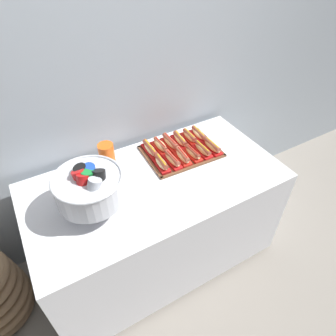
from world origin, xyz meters
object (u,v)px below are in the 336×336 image
hot_dog_2 (183,156)px  hot_dog_4 (202,150)px  hot_dog_8 (170,143)px  hot_dog_5 (212,146)px  cup_stack (107,158)px  punch_bowl (89,187)px  hot_dog_7 (160,146)px  hot_dog_9 (180,140)px  hot_dog_11 (199,134)px  hot_dog_10 (190,137)px  hot_dog_1 (172,160)px  hot_dog_3 (193,153)px  serving_tray (181,151)px  hot_dog_6 (150,149)px  hot_dog_0 (162,163)px  buffet_table (157,220)px

hot_dog_2 → hot_dog_4: size_ratio=1.00×
hot_dog_8 → hot_dog_5: bearing=-38.4°
hot_dog_8 → cup_stack: (-0.45, -0.02, 0.06)m
punch_bowl → hot_dog_7: bearing=26.5°
punch_bowl → hot_dog_9: bearing=21.0°
hot_dog_11 → hot_dog_10: bearing=177.9°
hot_dog_1 → punch_bowl: bearing=-168.4°
hot_dog_3 → hot_dog_10: 0.18m
serving_tray → hot_dog_2: bearing=-116.6°
hot_dog_1 → punch_bowl: 0.58m
hot_dog_6 → punch_bowl: (-0.48, -0.28, 0.13)m
hot_dog_5 → hot_dog_6: (-0.37, 0.18, -0.00)m
hot_dog_4 → hot_dog_9: 0.18m
hot_dog_9 → cup_stack: (-0.52, -0.02, 0.07)m
hot_dog_9 → hot_dog_4: bearing=-67.7°
hot_dog_0 → punch_bowl: size_ratio=0.44×
hot_dog_9 → cup_stack: cup_stack is taller
hot_dog_4 → hot_dog_1: bearing=177.9°
hot_dog_3 → hot_dog_5: 0.15m
buffet_table → hot_dog_4: (0.38, 0.07, 0.41)m
hot_dog_3 → hot_dog_8: 0.18m
serving_tray → hot_dog_8: 0.10m
hot_dog_7 → cup_stack: size_ratio=0.85×
hot_dog_3 → hot_dog_4: bearing=-2.1°
hot_dog_4 → hot_dog_10: 0.17m
hot_dog_1 → hot_dog_6: 0.18m
hot_dog_4 → hot_dog_6: hot_dog_4 is taller
buffet_table → hot_dog_4: 0.57m
hot_dog_8 → punch_bowl: size_ratio=0.51×
serving_tray → hot_dog_2: size_ratio=2.99×
hot_dog_2 → hot_dog_11: 0.28m
hot_dog_10 → hot_dog_5: bearing=-67.7°
hot_dog_2 → hot_dog_7: 0.18m
hot_dog_10 → hot_dog_9: bearing=177.9°
hot_dog_2 → hot_dog_9: (0.08, 0.16, -0.00)m
hot_dog_6 → hot_dog_9: 0.23m
buffet_table → hot_dog_3: hot_dog_3 is taller
hot_dog_5 → hot_dog_8: (-0.22, 0.17, -0.00)m
serving_tray → hot_dog_3: hot_dog_3 is taller
cup_stack → hot_dog_3: bearing=-15.7°
hot_dog_2 → hot_dog_1: bearing=177.9°
buffet_table → hot_dog_10: hot_dog_10 is taller
buffet_table → hot_dog_4: bearing=10.2°
hot_dog_5 → hot_dog_1: bearing=177.9°
hot_dog_2 → hot_dog_9: hot_dog_2 is taller
hot_dog_6 → hot_dog_9: size_ratio=1.01×
hot_dog_4 → hot_dog_10: same height
hot_dog_0 → hot_dog_7: (0.08, 0.16, -0.00)m
hot_dog_0 → cup_stack: 0.33m
hot_dog_5 → hot_dog_3: bearing=177.9°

